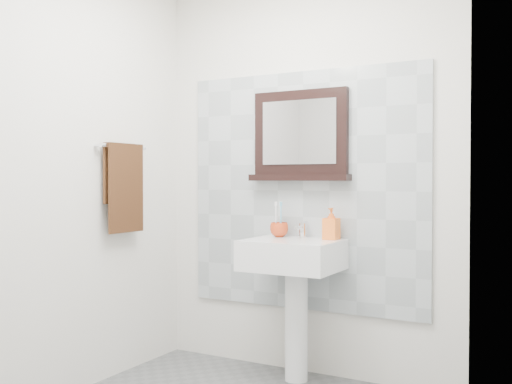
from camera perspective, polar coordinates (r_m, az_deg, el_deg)
back_wall at (r=3.80m, az=4.64°, el=1.65°), size 2.00×0.01×2.50m
front_wall at (r=2.01m, az=-22.31°, el=2.00°), size 2.00×0.01×2.50m
left_wall at (r=3.49m, az=-18.43°, el=1.64°), size 0.01×2.20×2.50m
right_wall at (r=2.42m, az=15.46°, el=1.89°), size 0.01×2.20×2.50m
splashback at (r=3.79m, az=4.56°, el=0.14°), size 1.60×0.02×1.50m
pedestal_sink at (r=3.62m, az=3.56°, el=-7.44°), size 0.55×0.44×0.96m
toothbrush_cup at (r=3.75m, az=2.22°, el=-3.61°), size 0.13×0.13×0.09m
toothbrushes at (r=3.75m, az=2.21°, el=-2.42°), size 0.05×0.04×0.21m
soap_dispenser at (r=3.62m, az=7.19°, el=-3.01°), size 0.09×0.09×0.19m
framed_mirror at (r=3.77m, az=4.25°, el=5.16°), size 0.67×0.11×0.57m
towel_bar at (r=3.80m, az=-12.54°, el=4.23°), size 0.07×0.40×0.03m
hand_towel at (r=3.79m, az=-12.45°, el=1.06°), size 0.06×0.30×0.55m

